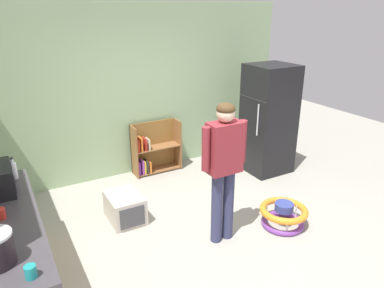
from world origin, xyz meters
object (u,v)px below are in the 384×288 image
object	(u,v)px
baby_walker	(283,215)
teal_cup	(31,272)
red_cup	(1,214)
refrigerator	(268,119)
clear_bottle	(14,170)
standing_person	(224,162)
kitchen_counter	(9,263)
pet_carrier	(125,207)
bookshelf	(152,151)

from	to	relation	value
baby_walker	teal_cup	bearing A→B (deg)	-167.99
teal_cup	red_cup	world-z (taller)	same
teal_cup	red_cup	xyz separation A→B (m)	(-0.13, 0.92, 0.00)
refrigerator	clear_bottle	world-z (taller)	refrigerator
standing_person	baby_walker	world-z (taller)	standing_person
refrigerator	baby_walker	distance (m)	1.87
kitchen_counter	baby_walker	size ratio (longest dim) A/B	3.45
standing_person	pet_carrier	xyz separation A→B (m)	(-0.87, 0.96, -0.83)
baby_walker	pet_carrier	distance (m)	2.03
kitchen_counter	teal_cup	bearing A→B (deg)	-80.29
standing_person	bookshelf	bearing A→B (deg)	88.70
bookshelf	pet_carrier	bearing A→B (deg)	-127.41
refrigerator	bookshelf	distance (m)	1.98
baby_walker	red_cup	size ratio (longest dim) A/B	6.36
bookshelf	red_cup	distance (m)	3.10
kitchen_counter	standing_person	size ratio (longest dim) A/B	1.24
refrigerator	pet_carrier	world-z (taller)	refrigerator
refrigerator	baby_walker	xyz separation A→B (m)	(-0.92, -1.45, -0.73)
pet_carrier	bookshelf	bearing A→B (deg)	52.59
refrigerator	bookshelf	xyz separation A→B (m)	(-1.71, 0.86, -0.53)
standing_person	teal_cup	bearing A→B (deg)	-159.72
standing_person	red_cup	world-z (taller)	standing_person
teal_cup	pet_carrier	bearing A→B (deg)	54.60
pet_carrier	refrigerator	bearing A→B (deg)	7.33
kitchen_counter	teal_cup	distance (m)	1.03
baby_walker	red_cup	bearing A→B (deg)	174.56
kitchen_counter	bookshelf	world-z (taller)	kitchen_counter
pet_carrier	red_cup	distance (m)	1.77
kitchen_counter	baby_walker	bearing A→B (deg)	-4.83
bookshelf	teal_cup	bearing A→B (deg)	-126.23
kitchen_counter	red_cup	bearing A→B (deg)	58.76
kitchen_counter	clear_bottle	distance (m)	1.01
bookshelf	pet_carrier	world-z (taller)	bookshelf
baby_walker	red_cup	xyz separation A→B (m)	(-3.07, 0.29, 0.79)
clear_bottle	baby_walker	bearing A→B (deg)	-20.50
refrigerator	clear_bottle	size ratio (longest dim) A/B	7.24
red_cup	kitchen_counter	bearing A→B (deg)	-121.24
standing_person	teal_cup	world-z (taller)	standing_person
bookshelf	clear_bottle	world-z (taller)	clear_bottle
standing_person	red_cup	size ratio (longest dim) A/B	17.73
kitchen_counter	pet_carrier	bearing A→B (deg)	31.55
pet_carrier	red_cup	bearing A→B (deg)	-149.05
refrigerator	red_cup	xyz separation A→B (m)	(-3.99, -1.16, 0.06)
refrigerator	standing_person	world-z (taller)	refrigerator
kitchen_counter	teal_cup	world-z (taller)	teal_cup
bookshelf	teal_cup	world-z (taller)	teal_cup
refrigerator	teal_cup	size ratio (longest dim) A/B	18.74
teal_cup	standing_person	bearing A→B (deg)	20.28
red_cup	pet_carrier	bearing A→B (deg)	30.95
bookshelf	red_cup	xyz separation A→B (m)	(-2.28, -2.02, 0.58)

